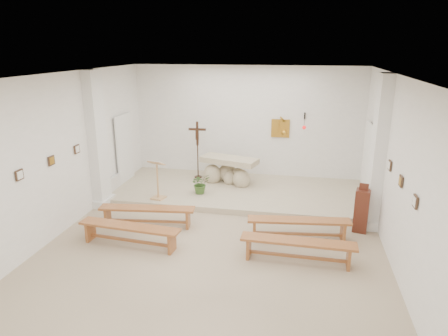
% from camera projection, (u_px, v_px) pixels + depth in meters
% --- Properties ---
extents(ground, '(7.00, 10.00, 0.00)m').
position_uv_depth(ground, '(210.00, 254.00, 8.08)').
color(ground, tan).
rests_on(ground, ground).
extents(wall_left, '(0.02, 10.00, 3.50)m').
position_uv_depth(wall_left, '(44.00, 162.00, 8.21)').
color(wall_left, white).
rests_on(wall_left, ground).
extents(wall_right, '(0.02, 10.00, 3.50)m').
position_uv_depth(wall_right, '(405.00, 183.00, 6.93)').
color(wall_right, white).
rests_on(wall_right, ground).
extents(wall_back, '(7.00, 0.02, 3.50)m').
position_uv_depth(wall_back, '(246.00, 124.00, 12.25)').
color(wall_back, white).
rests_on(wall_back, ground).
extents(ceiling, '(7.00, 10.00, 0.02)m').
position_uv_depth(ceiling, '(208.00, 78.00, 7.06)').
color(ceiling, silver).
rests_on(ceiling, wall_back).
extents(sanctuary_platform, '(6.98, 3.00, 0.15)m').
position_uv_depth(sanctuary_platform, '(238.00, 191.00, 11.34)').
color(sanctuary_platform, '#B6AB8C').
rests_on(sanctuary_platform, ground).
extents(pilaster_left, '(0.26, 0.55, 3.50)m').
position_uv_depth(pilaster_left, '(97.00, 140.00, 10.07)').
color(pilaster_left, white).
rests_on(pilaster_left, ground).
extents(pilaster_right, '(0.26, 0.55, 3.50)m').
position_uv_depth(pilaster_right, '(378.00, 154.00, 8.83)').
color(pilaster_right, white).
rests_on(pilaster_right, ground).
extents(gold_wall_relief, '(0.55, 0.04, 0.55)m').
position_uv_depth(gold_wall_relief, '(280.00, 128.00, 12.06)').
color(gold_wall_relief, '#BF8B2D').
rests_on(gold_wall_relief, wall_back).
extents(sanctuary_lamp, '(0.11, 0.36, 0.44)m').
position_uv_depth(sanctuary_lamp, '(304.00, 126.00, 11.65)').
color(sanctuary_lamp, black).
rests_on(sanctuary_lamp, wall_back).
extents(station_frame_left_front, '(0.03, 0.20, 0.20)m').
position_uv_depth(station_frame_left_front, '(19.00, 175.00, 7.47)').
color(station_frame_left_front, '#3E291B').
rests_on(station_frame_left_front, wall_left).
extents(station_frame_left_mid, '(0.03, 0.20, 0.20)m').
position_uv_depth(station_frame_left_mid, '(51.00, 161.00, 8.41)').
color(station_frame_left_mid, '#3E291B').
rests_on(station_frame_left_mid, wall_left).
extents(station_frame_left_rear, '(0.03, 0.20, 0.20)m').
position_uv_depth(station_frame_left_rear, '(77.00, 149.00, 9.34)').
color(station_frame_left_rear, '#3E291B').
rests_on(station_frame_left_rear, wall_left).
extents(station_frame_right_front, '(0.03, 0.20, 0.20)m').
position_uv_depth(station_frame_right_front, '(415.00, 202.00, 6.19)').
color(station_frame_right_front, '#3E291B').
rests_on(station_frame_right_front, wall_right).
extents(station_frame_right_mid, '(0.03, 0.20, 0.20)m').
position_uv_depth(station_frame_right_mid, '(401.00, 181.00, 7.13)').
color(station_frame_right_mid, '#3E291B').
rests_on(station_frame_right_mid, wall_right).
extents(station_frame_right_rear, '(0.03, 0.20, 0.20)m').
position_uv_depth(station_frame_right_rear, '(390.00, 165.00, 8.07)').
color(station_frame_right_rear, '#3E291B').
rests_on(station_frame_right_rear, wall_right).
extents(radiator_left, '(0.10, 0.85, 0.52)m').
position_uv_depth(radiator_left, '(113.00, 186.00, 11.17)').
color(radiator_left, silver).
rests_on(radiator_left, ground).
extents(radiator_right, '(0.10, 0.85, 0.52)m').
position_uv_depth(radiator_right, '(369.00, 204.00, 9.90)').
color(radiator_right, silver).
rests_on(radiator_right, ground).
extents(altar, '(1.77, 1.07, 0.85)m').
position_uv_depth(altar, '(229.00, 172.00, 11.74)').
color(altar, '#C1B593').
rests_on(altar, sanctuary_platform).
extents(lectern, '(0.44, 0.39, 1.09)m').
position_uv_depth(lectern, '(157.00, 179.00, 10.45)').
color(lectern, tan).
rests_on(lectern, sanctuary_platform).
extents(crucifix_stand, '(0.53, 0.23, 1.74)m').
position_uv_depth(crucifix_stand, '(198.00, 146.00, 12.03)').
color(crucifix_stand, '#321B0F').
rests_on(crucifix_stand, sanctuary_platform).
extents(potted_plant, '(0.66, 0.65, 0.56)m').
position_uv_depth(potted_plant, '(200.00, 183.00, 10.92)').
color(potted_plant, '#375C24').
rests_on(potted_plant, sanctuary_platform).
extents(donation_pedestal, '(0.37, 0.37, 1.14)m').
position_uv_depth(donation_pedestal, '(361.00, 210.00, 8.94)').
color(donation_pedestal, '#501E17').
rests_on(donation_pedestal, ground).
extents(bench_left_front, '(2.23, 0.61, 0.47)m').
position_uv_depth(bench_left_front, '(147.00, 212.00, 9.24)').
color(bench_left_front, '#A65E30').
rests_on(bench_left_front, ground).
extents(bench_right_front, '(2.23, 0.62, 0.47)m').
position_uv_depth(bench_right_front, '(299.00, 224.00, 8.61)').
color(bench_right_front, '#A65E30').
rests_on(bench_right_front, ground).
extents(bench_left_second, '(2.23, 0.54, 0.47)m').
position_uv_depth(bench_left_second, '(130.00, 230.00, 8.32)').
color(bench_left_second, '#A65E30').
rests_on(bench_left_second, ground).
extents(bench_right_second, '(2.21, 0.40, 0.47)m').
position_uv_depth(bench_right_second, '(298.00, 246.00, 7.68)').
color(bench_right_second, '#A65E30').
rests_on(bench_right_second, ground).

